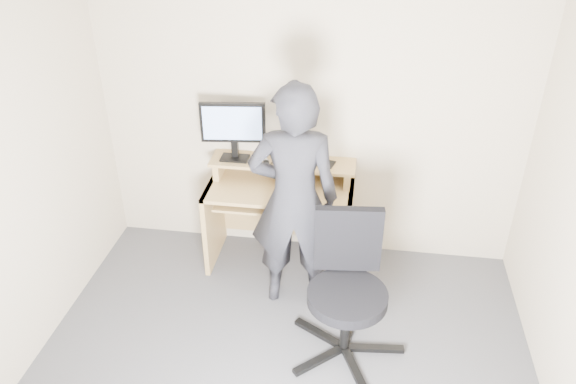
% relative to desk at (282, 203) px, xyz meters
% --- Properties ---
extents(back_wall, '(3.50, 0.02, 2.50)m').
position_rel_desk_xyz_m(back_wall, '(0.20, 0.22, 0.70)').
color(back_wall, '#C0B099').
rests_on(back_wall, ground).
extents(ceiling, '(3.50, 3.50, 0.02)m').
position_rel_desk_xyz_m(ceiling, '(0.20, -1.53, 1.95)').
color(ceiling, white).
rests_on(ceiling, back_wall).
extents(desk, '(1.20, 0.60, 0.91)m').
position_rel_desk_xyz_m(desk, '(0.00, 0.00, 0.00)').
color(desk, tan).
rests_on(desk, ground).
extents(monitor, '(0.53, 0.15, 0.50)m').
position_rel_desk_xyz_m(monitor, '(-0.40, 0.05, 0.66)').
color(monitor, black).
rests_on(monitor, desk).
extents(external_drive, '(0.09, 0.14, 0.20)m').
position_rel_desk_xyz_m(external_drive, '(0.04, 0.09, 0.46)').
color(external_drive, black).
rests_on(external_drive, desk).
extents(travel_mug, '(0.09, 0.09, 0.19)m').
position_rel_desk_xyz_m(travel_mug, '(-0.00, 0.09, 0.46)').
color(travel_mug, silver).
rests_on(travel_mug, desk).
extents(smartphone, '(0.10, 0.14, 0.01)m').
position_rel_desk_xyz_m(smartphone, '(0.39, 0.06, 0.37)').
color(smartphone, black).
rests_on(smartphone, desk).
extents(charger, '(0.06, 0.05, 0.03)m').
position_rel_desk_xyz_m(charger, '(-0.12, -0.01, 0.38)').
color(charger, black).
rests_on(charger, desk).
extents(headphones, '(0.17, 0.17, 0.06)m').
position_rel_desk_xyz_m(headphones, '(-0.08, 0.13, 0.37)').
color(headphones, silver).
rests_on(headphones, desk).
extents(keyboard, '(0.49, 0.29, 0.03)m').
position_rel_desk_xyz_m(keyboard, '(0.02, -0.17, 0.12)').
color(keyboard, black).
rests_on(keyboard, desk).
extents(mouse, '(0.11, 0.08, 0.04)m').
position_rel_desk_xyz_m(mouse, '(0.25, -0.18, 0.22)').
color(mouse, black).
rests_on(mouse, desk).
extents(office_chair, '(0.81, 0.83, 1.04)m').
position_rel_desk_xyz_m(office_chair, '(0.61, -0.99, 0.02)').
color(office_chair, black).
rests_on(office_chair, ground).
extents(person, '(0.71, 0.50, 1.82)m').
position_rel_desk_xyz_m(person, '(0.17, -0.52, 0.36)').
color(person, black).
rests_on(person, ground).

